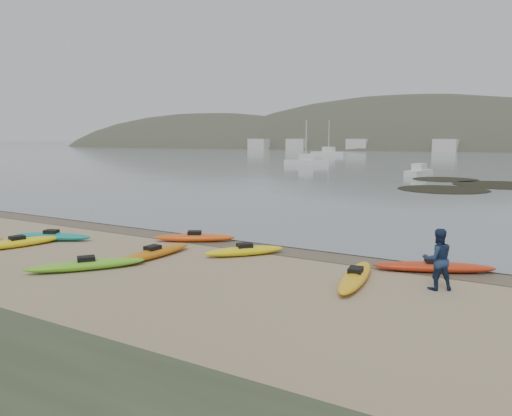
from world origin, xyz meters
The scene contains 5 objects.
ground centered at (0.00, 0.00, 0.00)m, with size 600.00×600.00×0.00m, color tan.
wet_sand centered at (0.00, -0.30, 0.00)m, with size 60.00×60.00×0.00m, color brown.
kayaks centered at (-0.57, -3.45, 0.17)m, with size 23.47×9.52×0.34m.
person_east centered at (7.74, -2.71, 0.90)m, with size 0.87×0.68×1.80m, color navy.
kelp_mats centered at (3.80, 32.38, 0.03)m, with size 13.51×17.83×0.04m.
Camera 1 is at (10.45, -17.44, 4.36)m, focal length 35.00 mm.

